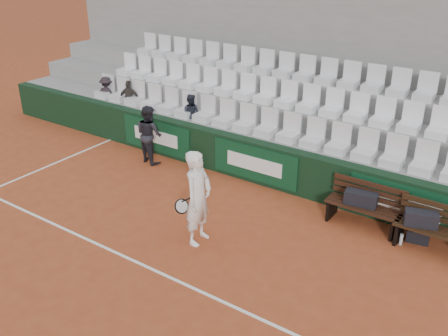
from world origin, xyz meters
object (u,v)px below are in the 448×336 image
sports_bag_left (361,198)px  ball_kid (149,134)px  spectator_b (128,84)px  bench_right (435,241)px  water_bottle_far (401,239)px  tennis_player (198,198)px  bench_left (363,216)px  spectator_c (190,97)px  water_bottle_near (332,209)px  sports_bag_right (421,219)px  sports_bag_ground (418,236)px  spectator_a (105,79)px

sports_bag_left → ball_kid: ball_kid is taller
ball_kid → spectator_b: size_ratio=1.40×
bench_right → ball_kid: ball_kid is taller
water_bottle_far → tennis_player: size_ratio=0.12×
bench_left → water_bottle_far: 0.89m
sports_bag_left → spectator_c: (-5.03, 1.01, 0.94)m
bench_right → water_bottle_near: 2.13m
water_bottle_near → spectator_c: (-4.42, 0.92, 1.41)m
ball_kid → sports_bag_right: bearing=-167.1°
bench_left → spectator_c: bearing=168.6°
spectator_c → sports_bag_left: bearing=146.7°
sports_bag_right → sports_bag_ground: bearing=98.4°
bench_right → sports_bag_left: sports_bag_left is taller
tennis_player → spectator_c: spectator_c is taller
spectator_a → spectator_b: spectator_b is taller
sports_bag_right → spectator_c: (-6.22, 1.12, 0.94)m
bench_left → sports_bag_left: (-0.09, 0.03, 0.36)m
tennis_player → spectator_c: bearing=129.7°
tennis_player → ball_kid: 3.93m
sports_bag_right → water_bottle_near: sports_bag_right is taller
bench_left → sports_bag_ground: bench_left is taller
sports_bag_right → ball_kid: size_ratio=0.40×
bench_left → spectator_c: spectator_c is taller
tennis_player → spectator_b: size_ratio=1.73×
sports_bag_ground → sports_bag_left: bearing=-178.1°
spectator_a → spectator_c: size_ratio=0.99×
water_bottle_near → tennis_player: 3.03m
sports_bag_right → water_bottle_near: 1.88m
water_bottle_near → sports_bag_ground: bearing=-1.7°
sports_bag_right → spectator_a: bearing=173.1°
sports_bag_left → spectator_b: size_ratio=0.59×
sports_bag_ground → spectator_a: 9.44m
sports_bag_left → tennis_player: size_ratio=0.34×
bench_left → spectator_a: (-8.21, 1.04, 1.30)m
bench_right → spectator_c: (-6.53, 1.14, 1.30)m
water_bottle_near → spectator_c: size_ratio=0.22×
bench_right → sports_bag_ground: size_ratio=3.64×
water_bottle_far → sports_bag_right: bearing=28.9°
water_bottle_far → bench_left: bearing=164.9°
sports_bag_ground → spectator_b: size_ratio=0.39×
spectator_a → tennis_player: bearing=134.7°
spectator_c → tennis_player: bearing=107.7°
bench_right → water_bottle_near: bench_right is taller
bench_left → water_bottle_far: bearing=-15.1°
bench_right → water_bottle_far: bearing=-167.6°
bench_left → sports_bag_left: size_ratio=2.37×
sports_bag_left → sports_bag_ground: 1.26m
bench_left → water_bottle_near: (-0.70, 0.12, -0.11)m
spectator_a → water_bottle_far: bearing=156.2°
water_bottle_near → water_bottle_far: water_bottle_far is taller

